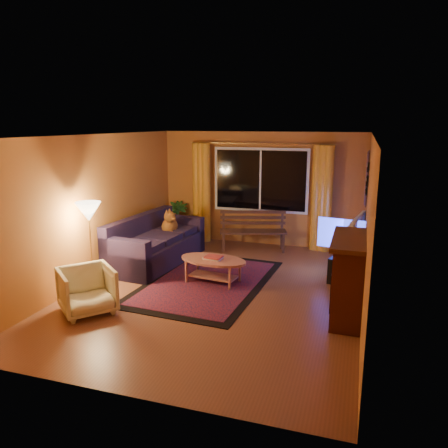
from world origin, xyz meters
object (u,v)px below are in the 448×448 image
(bench, at_px, (253,241))
(tv_console, at_px, (348,265))
(floor_lamp, at_px, (91,247))
(sofa, at_px, (157,240))
(coffee_table, at_px, (213,271))
(armchair, at_px, (87,288))

(bench, bearing_deg, tv_console, -45.24)
(bench, bearing_deg, floor_lamp, -139.29)
(sofa, relative_size, floor_lamp, 1.54)
(bench, distance_m, tv_console, 2.29)
(bench, height_order, tv_console, tv_console)
(floor_lamp, height_order, coffee_table, floor_lamp)
(armchair, bearing_deg, floor_lamp, 70.02)
(bench, relative_size, coffee_table, 1.19)
(armchair, bearing_deg, coffee_table, 2.72)
(armchair, distance_m, coffee_table, 2.16)
(armchair, bearing_deg, tv_console, -11.60)
(sofa, bearing_deg, bench, 46.54)
(tv_console, bearing_deg, armchair, -126.02)
(armchair, relative_size, floor_lamp, 0.50)
(sofa, height_order, tv_console, sofa)
(coffee_table, relative_size, tv_console, 1.11)
(armchair, xyz_separation_m, coffee_table, (1.34, 1.68, -0.16))
(floor_lamp, bearing_deg, tv_console, 26.13)
(bench, distance_m, armchair, 4.07)
(sofa, bearing_deg, tv_console, 10.13)
(tv_console, bearing_deg, floor_lamp, -137.10)
(sofa, bearing_deg, floor_lamp, -96.31)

